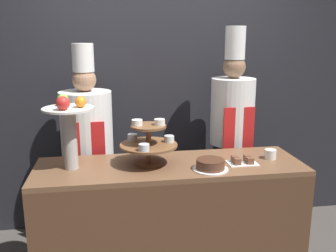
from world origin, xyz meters
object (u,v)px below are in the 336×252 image
at_px(cup_white, 270,154).
at_px(chef_left, 87,143).
at_px(fruit_pedestal, 69,124).
at_px(cake_square_tray, 242,161).
at_px(chef_center_left, 232,128).
at_px(tiered_stand, 149,141).
at_px(cake_round, 210,165).

bearing_deg(cup_white, chef_left, 156.58).
xyz_separation_m(fruit_pedestal, cup_white, (1.41, -0.01, -0.28)).
bearing_deg(cake_square_tray, chef_center_left, 78.18).
distance_m(chef_left, chef_center_left, 1.23).
height_order(tiered_stand, cake_square_tray, tiered_stand).
bearing_deg(chef_center_left, cup_white, -79.97).
height_order(cake_square_tray, chef_left, chef_left).
bearing_deg(tiered_stand, cup_white, -0.89).
relative_size(cake_round, chef_center_left, 0.13).
relative_size(fruit_pedestal, cake_square_tray, 2.48).
xyz_separation_m(cake_square_tray, chef_center_left, (0.14, 0.65, 0.07)).
relative_size(tiered_stand, cake_round, 1.65).
distance_m(cake_round, cup_white, 0.51).
relative_size(cup_white, chef_center_left, 0.04).
xyz_separation_m(cake_round, cake_square_tray, (0.25, 0.08, -0.01)).
xyz_separation_m(fruit_pedestal, cake_square_tray, (1.17, -0.08, -0.29)).
relative_size(cup_white, cake_square_tray, 0.40).
xyz_separation_m(tiered_stand, fruit_pedestal, (-0.52, 0.00, 0.14)).
bearing_deg(chef_center_left, fruit_pedestal, -156.71).
xyz_separation_m(cake_round, cup_white, (0.49, 0.15, 0.00)).
distance_m(cake_round, cake_square_tray, 0.27).
xyz_separation_m(cup_white, chef_left, (-1.33, 0.58, -0.02)).
height_order(fruit_pedestal, cake_round, fruit_pedestal).
relative_size(tiered_stand, chef_left, 0.23).
bearing_deg(cake_round, chef_left, 139.18).
xyz_separation_m(tiered_stand, chef_left, (-0.45, 0.56, -0.15)).
bearing_deg(tiered_stand, chef_left, 128.42).
height_order(cup_white, cake_square_tray, cup_white).
bearing_deg(cake_square_tray, cup_white, 16.01).
bearing_deg(chef_left, cake_round, -40.82).
xyz_separation_m(chef_left, chef_center_left, (1.23, 0.00, 0.08)).
relative_size(cake_round, cake_square_tray, 1.17).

